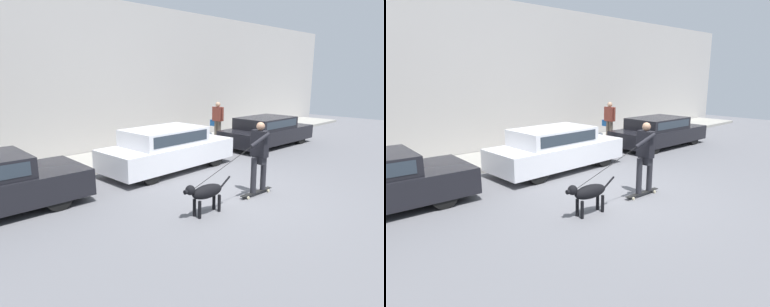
{
  "view_description": "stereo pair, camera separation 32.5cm",
  "coord_description": "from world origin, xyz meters",
  "views": [
    {
      "loc": [
        -6.36,
        -4.95,
        2.85
      ],
      "look_at": [
        -0.56,
        1.01,
        0.95
      ],
      "focal_mm": 32.0,
      "sensor_mm": 36.0,
      "label": 1
    },
    {
      "loc": [
        -6.12,
        -5.17,
        2.85
      ],
      "look_at": [
        -0.56,
        1.01,
        0.95
      ],
      "focal_mm": 32.0,
      "sensor_mm": 36.0,
      "label": 2
    }
  ],
  "objects": [
    {
      "name": "ground_plane",
      "position": [
        0.0,
        0.0,
        0.0
      ],
      "size": [
        36.0,
        36.0,
        0.0
      ],
      "primitive_type": "plane",
      "color": "slate"
    },
    {
      "name": "back_wall",
      "position": [
        0.0,
        6.49,
        2.75
      ],
      "size": [
        32.0,
        0.3,
        5.5
      ],
      "color": "#B2ADA8",
      "rests_on": "ground_plane"
    },
    {
      "name": "sidewalk_curb",
      "position": [
        0.0,
        5.16,
        0.07
      ],
      "size": [
        30.0,
        2.31,
        0.13
      ],
      "color": "gray",
      "rests_on": "ground_plane"
    },
    {
      "name": "parked_car_1",
      "position": [
        0.24,
        2.88,
        0.65
      ],
      "size": [
        4.32,
        1.82,
        1.31
      ],
      "rotation": [
        0.0,
        0.0,
        0.03
      ],
      "color": "black",
      "rests_on": "ground_plane"
    },
    {
      "name": "parked_car_2",
      "position": [
        5.59,
        2.88,
        0.59
      ],
      "size": [
        4.38,
        1.8,
        1.19
      ],
      "rotation": [
        0.0,
        0.0,
        -0.02
      ],
      "color": "black",
      "rests_on": "ground_plane"
    },
    {
      "name": "dog",
      "position": [
        -1.46,
        -0.32,
        0.48
      ],
      "size": [
        1.3,
        0.34,
        0.73
      ],
      "rotation": [
        0.0,
        0.0,
        3.08
      ],
      "color": "black",
      "rests_on": "ground_plane"
    },
    {
      "name": "skateboarder",
      "position": [
        0.34,
        -0.37,
        1.02
      ],
      "size": [
        2.72,
        0.57,
        1.79
      ],
      "rotation": [
        0.0,
        0.0,
        3.09
      ],
      "color": "beige",
      "rests_on": "ground_plane"
    },
    {
      "name": "pedestrian_with_bag",
      "position": [
        4.59,
        4.73,
        1.03
      ],
      "size": [
        0.23,
        0.69,
        1.63
      ],
      "rotation": [
        0.0,
        0.0,
        0.05
      ],
      "color": "brown",
      "rests_on": "sidewalk_curb"
    },
    {
      "name": "fire_hydrant",
      "position": [
        3.07,
        3.75,
        0.39
      ],
      "size": [
        0.18,
        0.18,
        0.75
      ],
      "color": "#4C5156",
      "rests_on": "ground_plane"
    }
  ]
}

